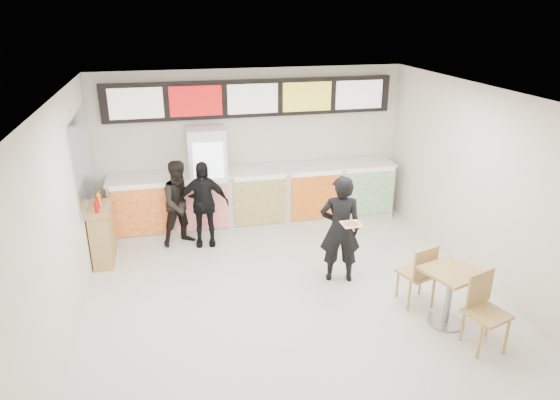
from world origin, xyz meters
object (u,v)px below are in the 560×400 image
object	(u,v)px
customer_main	(340,229)
customer_mid	(203,204)
service_counter	(257,197)
customer_left	(181,203)
drinks_fridge	(208,180)
condiment_ledge	(102,234)
cafe_table	(450,287)

from	to	relation	value
customer_main	customer_mid	distance (m)	2.63
service_counter	customer_main	world-z (taller)	customer_main
customer_mid	customer_left	bearing A→B (deg)	167.91
drinks_fridge	customer_left	bearing A→B (deg)	-134.16
customer_left	customer_mid	world-z (taller)	same
customer_mid	service_counter	bearing A→B (deg)	37.35
service_counter	customer_mid	distance (m)	1.30
service_counter	customer_main	bearing A→B (deg)	-70.44
customer_left	condiment_ledge	bearing A→B (deg)	175.24
drinks_fridge	customer_left	xyz separation A→B (m)	(-0.54, -0.56, -0.21)
service_counter	customer_mid	bearing A→B (deg)	-148.79
customer_main	cafe_table	distance (m)	1.83
customer_main	customer_left	world-z (taller)	customer_main
service_counter	customer_mid	size ratio (longest dim) A/B	3.54
condiment_ledge	service_counter	bearing A→B (deg)	18.25
customer_main	service_counter	bearing A→B (deg)	-56.41
service_counter	customer_left	distance (m)	1.59
drinks_fridge	customer_left	distance (m)	0.81
customer_main	cafe_table	bearing A→B (deg)	139.49
cafe_table	condiment_ledge	distance (m)	5.57
customer_main	condiment_ledge	xyz separation A→B (m)	(-3.68, 1.49, -0.37)
customer_left	drinks_fridge	bearing A→B (deg)	24.99
customer_left	cafe_table	world-z (taller)	customer_left
service_counter	customer_left	size ratio (longest dim) A/B	3.54
customer_mid	condiment_ledge	world-z (taller)	customer_mid
customer_left	cafe_table	xyz separation A→B (m)	(3.38, -3.34, -0.22)
service_counter	drinks_fridge	bearing A→B (deg)	179.01
service_counter	drinks_fridge	size ratio (longest dim) A/B	2.78
drinks_fridge	condiment_ledge	world-z (taller)	drinks_fridge
cafe_table	customer_left	bearing A→B (deg)	117.76
cafe_table	condiment_ledge	size ratio (longest dim) A/B	1.49
cafe_table	customer_mid	bearing A→B (deg)	115.46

